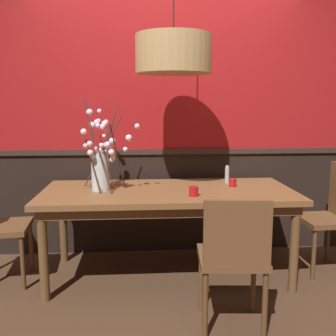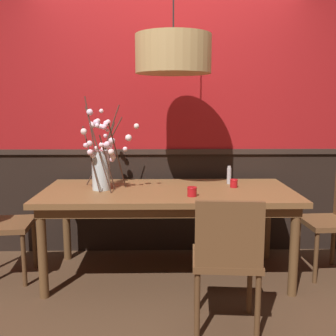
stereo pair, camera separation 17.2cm
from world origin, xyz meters
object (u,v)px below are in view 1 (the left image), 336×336
chair_far_side_right (191,193)px  candle_holder_nearer_center (233,183)px  vase_with_blossoms (101,163)px  chair_head_east_end (331,212)px  dining_table (168,199)px  pendant_lamp (174,54)px  candle_holder_nearer_edge (194,191)px  chair_near_side_right (234,254)px  condiment_bottle (227,175)px

chair_far_side_right → candle_holder_nearer_center: chair_far_side_right is taller
vase_with_blossoms → candle_holder_nearer_center: (1.11, 0.06, -0.19)m
chair_head_east_end → candle_holder_nearer_center: chair_head_east_end is taller
dining_table → vase_with_blossoms: (-0.55, 0.02, 0.31)m
dining_table → chair_far_side_right: chair_far_side_right is taller
pendant_lamp → candle_holder_nearer_edge: bearing=-56.8°
chair_near_side_right → chair_far_side_right: (-0.05, 1.76, 0.01)m
chair_far_side_right → condiment_bottle: bearing=-69.8°
vase_with_blossoms → candle_holder_nearer_edge: 0.80m
chair_far_side_right → chair_near_side_right: bearing=-88.5°
chair_near_side_right → candle_holder_nearer_center: chair_near_side_right is taller
chair_head_east_end → candle_holder_nearer_center: bearing=176.2°
candle_holder_nearer_edge → pendant_lamp: 1.08m
candle_holder_nearer_center → chair_head_east_end: bearing=-3.8°
vase_with_blossoms → dining_table: bearing=-1.6°
chair_head_east_end → candle_holder_nearer_edge: 1.31m
chair_head_east_end → chair_far_side_right: (-1.12, 0.87, -0.01)m
chair_near_side_right → candle_holder_nearer_edge: chair_near_side_right is taller
pendant_lamp → vase_with_blossoms: bearing=175.1°
dining_table → candle_holder_nearer_center: 0.58m
condiment_bottle → candle_holder_nearer_edge: bearing=-127.3°
chair_near_side_right → chair_head_east_end: 1.40m
chair_far_side_right → vase_with_blossoms: 1.31m
chair_near_side_right → chair_far_side_right: chair_far_side_right is taller
chair_near_side_right → condiment_bottle: bearing=79.9°
chair_head_east_end → candle_holder_nearer_center: (-0.87, 0.06, 0.26)m
dining_table → chair_head_east_end: size_ratio=2.20×
candle_holder_nearer_edge → pendant_lamp: size_ratio=0.07×
dining_table → condiment_bottle: bearing=23.2°
dining_table → candle_holder_nearer_edge: 0.33m
candle_holder_nearer_center → vase_with_blossoms: bearing=-176.8°
candle_holder_nearer_center → condiment_bottle: 0.16m
chair_head_east_end → chair_far_side_right: size_ratio=1.00×
vase_with_blossoms → pendant_lamp: bearing=-4.9°
candle_holder_nearer_edge → condiment_bottle: condiment_bottle is taller
chair_near_side_right → condiment_bottle: size_ratio=5.55×
chair_near_side_right → chair_head_east_end: size_ratio=0.95×
chair_near_side_right → candle_holder_nearer_edge: size_ratio=11.53×
dining_table → pendant_lamp: (0.04, -0.04, 1.17)m
vase_with_blossoms → candle_holder_nearer_center: 1.13m
chair_far_side_right → vase_with_blossoms: (-0.86, -0.88, 0.46)m
dining_table → condiment_bottle: condiment_bottle is taller
pendant_lamp → chair_far_side_right: bearing=73.8°
chair_near_side_right → candle_holder_nearer_center: 1.00m
dining_table → chair_far_side_right: (0.31, 0.89, -0.15)m
chair_near_side_right → candle_holder_nearer_center: (0.21, 0.94, 0.27)m
chair_head_east_end → candle_holder_nearer_center: size_ratio=13.27×
candle_holder_nearer_center → candle_holder_nearer_edge: (-0.38, -0.33, 0.00)m
chair_head_east_end → condiment_bottle: bearing=166.2°
chair_head_east_end → dining_table: bearing=-179.2°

